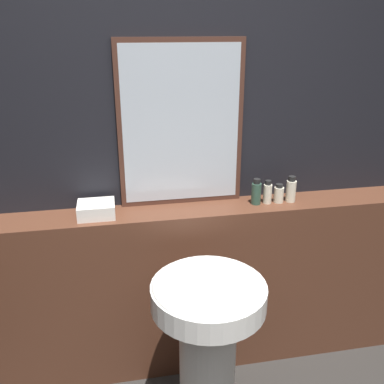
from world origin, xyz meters
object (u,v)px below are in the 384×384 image
object	(u,v)px
conditioner_bottle	(268,193)
lotion_bottle	(279,194)
towel_stack	(96,209)
body_wash_bottle	(291,190)
mirror	(181,125)
shampoo_bottle	(256,192)
pedestal_sink	(208,343)

from	to	relation	value
conditioner_bottle	lotion_bottle	bearing A→B (deg)	-0.00
conditioner_bottle	lotion_bottle	world-z (taller)	conditioner_bottle
towel_stack	body_wash_bottle	bearing A→B (deg)	0.00
mirror	towel_stack	bearing A→B (deg)	-167.65
towel_stack	lotion_bottle	distance (m)	0.97
shampoo_bottle	lotion_bottle	size ratio (longest dim) A/B	1.37
lotion_bottle	body_wash_bottle	size ratio (longest dim) A/B	0.72
conditioner_bottle	lotion_bottle	size ratio (longest dim) A/B	1.24
body_wash_bottle	pedestal_sink	bearing A→B (deg)	-138.50
towel_stack	conditioner_bottle	bearing A→B (deg)	0.00
pedestal_sink	mirror	size ratio (longest dim) A/B	1.02
lotion_bottle	mirror	bearing A→B (deg)	169.16
pedestal_sink	lotion_bottle	bearing A→B (deg)	45.16
pedestal_sink	lotion_bottle	size ratio (longest dim) A/B	8.30
pedestal_sink	mirror	xyz separation A→B (m)	(-0.02, 0.60, 0.88)
pedestal_sink	lotion_bottle	distance (m)	0.87
mirror	shampoo_bottle	xyz separation A→B (m)	(0.39, -0.10, -0.36)
lotion_bottle	conditioner_bottle	bearing A→B (deg)	180.00
pedestal_sink	shampoo_bottle	xyz separation A→B (m)	(0.37, 0.51, 0.52)
shampoo_bottle	body_wash_bottle	xyz separation A→B (m)	(0.20, 0.00, 0.00)
pedestal_sink	conditioner_bottle	world-z (taller)	conditioner_bottle
lotion_bottle	body_wash_bottle	bearing A→B (deg)	0.00
lotion_bottle	body_wash_bottle	xyz separation A→B (m)	(0.07, 0.00, 0.02)
shampoo_bottle	lotion_bottle	world-z (taller)	shampoo_bottle
towel_stack	shampoo_bottle	distance (m)	0.84
pedestal_sink	conditioner_bottle	bearing A→B (deg)	49.10
mirror	towel_stack	distance (m)	0.61
mirror	conditioner_bottle	distance (m)	0.59
towel_stack	body_wash_bottle	size ratio (longest dim) A/B	1.28
towel_stack	body_wash_bottle	xyz separation A→B (m)	(1.04, 0.00, 0.03)
conditioner_bottle	body_wash_bottle	world-z (taller)	body_wash_bottle
conditioner_bottle	body_wash_bottle	xyz separation A→B (m)	(0.13, 0.00, 0.01)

